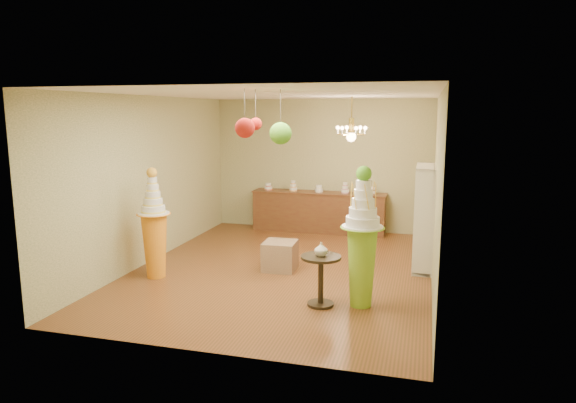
% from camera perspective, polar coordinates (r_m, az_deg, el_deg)
% --- Properties ---
extents(floor, '(6.50, 6.50, 0.00)m').
position_cam_1_polar(floor, '(9.04, -0.51, -7.54)').
color(floor, brown).
rests_on(floor, ground).
extents(ceiling, '(6.50, 6.50, 0.00)m').
position_cam_1_polar(ceiling, '(8.63, -0.54, 11.82)').
color(ceiling, white).
rests_on(ceiling, ground).
extents(wall_back, '(5.00, 0.04, 3.00)m').
position_cam_1_polar(wall_back, '(11.85, 3.75, 4.03)').
color(wall_back, tan).
rests_on(wall_back, ground).
extents(wall_front, '(5.00, 0.04, 3.00)m').
position_cam_1_polar(wall_front, '(5.70, -9.44, -2.54)').
color(wall_front, tan).
rests_on(wall_front, ground).
extents(wall_left, '(0.04, 6.50, 3.00)m').
position_cam_1_polar(wall_left, '(9.68, -14.93, 2.39)').
color(wall_left, tan).
rests_on(wall_left, ground).
extents(wall_right, '(0.04, 6.50, 3.00)m').
position_cam_1_polar(wall_right, '(8.39, 16.14, 1.21)').
color(wall_right, tan).
rests_on(wall_right, ground).
extents(pedestal_green, '(0.65, 0.65, 1.99)m').
position_cam_1_polar(pedestal_green, '(7.26, 8.22, -5.24)').
color(pedestal_green, '#83B928').
rests_on(pedestal_green, floor).
extents(pedestal_orange, '(0.66, 0.66, 1.83)m').
position_cam_1_polar(pedestal_orange, '(8.74, -14.60, -3.71)').
color(pedestal_orange, orange).
rests_on(pedestal_orange, floor).
extents(burlap_riser, '(0.57, 0.57, 0.50)m').
position_cam_1_polar(burlap_riser, '(8.95, -0.89, -6.04)').
color(burlap_riser, '#7F6245').
rests_on(burlap_riser, floor).
extents(sideboard, '(3.04, 0.54, 1.16)m').
position_cam_1_polar(sideboard, '(11.73, 3.42, -1.07)').
color(sideboard, brown).
rests_on(sideboard, floor).
extents(shelving_unit, '(0.33, 1.20, 1.80)m').
position_cam_1_polar(shelving_unit, '(9.28, 14.91, -1.67)').
color(shelving_unit, beige).
rests_on(shelving_unit, floor).
extents(round_table, '(0.73, 0.73, 0.73)m').
position_cam_1_polar(round_table, '(7.31, 3.67, -7.99)').
color(round_table, black).
rests_on(round_table, floor).
extents(vase, '(0.24, 0.24, 0.19)m').
position_cam_1_polar(vase, '(7.21, 3.70, -5.31)').
color(vase, beige).
rests_on(vase, round_table).
extents(pom_red_left, '(0.24, 0.24, 0.60)m').
position_cam_1_polar(pom_red_left, '(6.33, -4.82, 8.15)').
color(pom_red_left, '#3E382D').
rests_on(pom_red_left, ceiling).
extents(pom_green_mid, '(0.29, 0.29, 0.70)m').
position_cam_1_polar(pom_green_mid, '(6.65, -0.83, 7.58)').
color(pom_green_mid, '#3E382D').
rests_on(pom_green_mid, ceiling).
extents(pom_red_right, '(0.16, 0.16, 0.52)m').
position_cam_1_polar(pom_red_right, '(6.62, -3.61, 8.61)').
color(pom_red_right, '#3E382D').
rests_on(pom_red_right, ceiling).
extents(chandelier, '(0.63, 0.63, 0.85)m').
position_cam_1_polar(chandelier, '(9.78, 7.04, 7.44)').
color(chandelier, gold).
rests_on(chandelier, ceiling).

